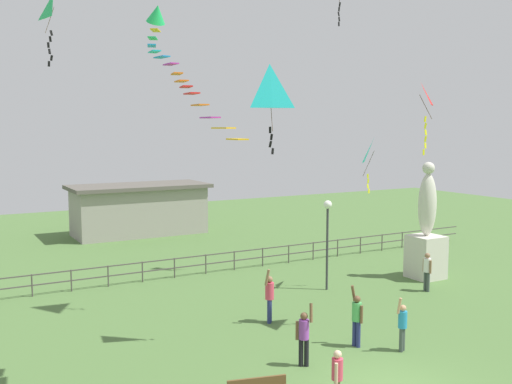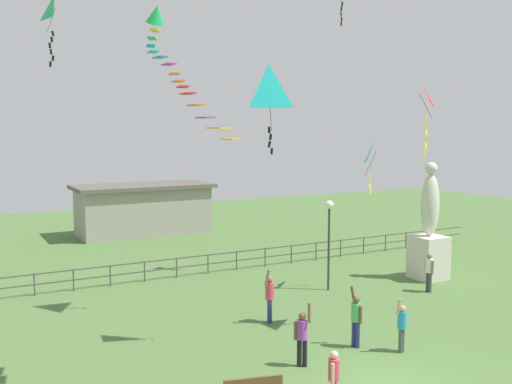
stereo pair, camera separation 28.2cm
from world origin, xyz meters
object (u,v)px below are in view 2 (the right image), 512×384
Objects in this scene: person_3 at (334,376)px; streamer_kite at (160,26)px; lamppost at (329,224)px; kite_2 at (420,98)px; kite_0 at (269,89)px; kite_5 at (55,11)px; person_5 at (402,325)px; kite_3 at (376,152)px; person_2 at (429,270)px; person_1 at (270,295)px; person_4 at (356,317)px; person_0 at (302,335)px; statue_monument at (429,238)px.

person_3 is 11.15m from streamer_kite.
lamppost is 7.59m from kite_2.
kite_5 reaches higher than kite_0.
person_3 is 0.63× the size of kite_2.
lamppost is at bearing 19.83° from streamer_kite.
lamppost is at bearing 55.17° from person_3.
person_5 is 11.80m from streamer_kite.
kite_0 is at bearing -153.88° from kite_3.
lamppost reaches higher than person_2.
streamer_kite is (-8.52, -3.07, 7.15)m from lamppost.
kite_2 is at bearing -37.83° from person_1.
person_4 is (3.13, 3.11, 0.11)m from person_3.
person_5 is at bearing -141.21° from person_2.
person_4 is 1.12× the size of person_5.
kite_2 is 13.23m from kite_5.
kite_2 is at bearing -13.86° from kite_0.
kite_5 is at bearing 111.31° from person_3.
person_0 is at bearing -171.47° from kite_2.
person_3 is 4.63m from person_5.
kite_3 is (3.97, 6.14, 5.08)m from person_5.
kite_5 reaches higher than person_3.
statue_monument is at bearing 40.53° from person_5.
person_0 is 7.49m from kite_0.
lamppost is at bearing 173.45° from statue_monument.
kite_5 is (-7.48, 8.04, 10.17)m from person_4.
person_2 is at bearing 24.20° from person_0.
person_3 is at bearing -106.49° from person_0.
person_4 reaches higher than person_3.
lamppost is at bearing 147.45° from person_2.
person_1 is 0.84× the size of kite_3.
lamppost is 4.69m from person_2.
person_0 is at bearing -47.70° from streamer_kite.
person_4 is at bearing -151.87° from person_2.
streamer_kite reaches higher than person_4.
kite_2 is 0.94× the size of kite_5.
kite_2 is 5.69m from kite_3.
kite_5 is at bearing 170.21° from statue_monument.
person_0 is 1.26× the size of person_3.
kite_2 reaches higher than person_2.
person_2 is (3.60, -2.30, -1.93)m from lamppost.
lamppost is 11.53m from streamer_kite.
kite_0 is (-3.34, 2.55, 7.29)m from person_5.
kite_5 reaches higher than person_2.
kite_2 is at bearing -17.46° from streamer_kite.
person_3 is (-6.28, -9.02, -2.01)m from lamppost.
person_3 is (-9.88, -6.72, -0.09)m from person_2.
person_2 is at bearing 1.66° from person_1.
kite_5 is at bearing 162.68° from person_2.
kite_3 is at bearing 45.89° from person_4.
person_1 is 4.93m from person_5.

